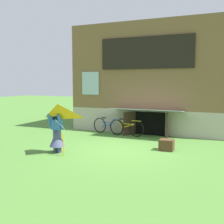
{
  "coord_description": "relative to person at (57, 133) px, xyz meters",
  "views": [
    {
      "loc": [
        3.48,
        -8.92,
        2.39
      ],
      "look_at": [
        -0.65,
        0.7,
        1.24
      ],
      "focal_mm": 44.02,
      "sensor_mm": 36.0,
      "label": 1
    }
  ],
  "objects": [
    {
      "name": "log_house",
      "position": [
        1.84,
        6.74,
        1.91
      ],
      "size": [
        7.56,
        6.08,
        5.12
      ],
      "color": "#ADA393",
      "rests_on": "ground_plane"
    },
    {
      "name": "wooden_crate",
      "position": [
        3.36,
        1.76,
        -0.46
      ],
      "size": [
        0.49,
        0.42,
        0.39
      ],
      "primitive_type": "cube",
      "color": "#4C331E",
      "rests_on": "ground_plane"
    },
    {
      "name": "person",
      "position": [
        0.0,
        0.0,
        0.0
      ],
      "size": [
        0.61,
        0.52,
        1.56
      ],
      "rotation": [
        0.0,
        0.0,
        0.22
      ],
      "color": "#474C75",
      "rests_on": "ground_plane"
    },
    {
      "name": "bicycle_blue",
      "position": [
        0.21,
        3.76,
        -0.29
      ],
      "size": [
        1.65,
        0.39,
        0.76
      ],
      "rotation": [
        0.0,
        0.0,
        -0.21
      ],
      "color": "black",
      "rests_on": "ground_plane"
    },
    {
      "name": "bicycle_yellow",
      "position": [
        1.15,
        3.66,
        -0.28
      ],
      "size": [
        1.67,
        0.22,
        0.76
      ],
      "rotation": [
        0.0,
        0.0,
        -0.11
      ],
      "color": "black",
      "rests_on": "ground_plane"
    },
    {
      "name": "kite",
      "position": [
        0.45,
        -0.58,
        0.61
      ],
      "size": [
        1.14,
        1.17,
        1.57
      ],
      "color": "orange",
      "rests_on": "ground_plane"
    },
    {
      "name": "ground_plane",
      "position": [
        1.84,
        1.26,
        -0.66
      ],
      "size": [
        60.0,
        60.0,
        0.0
      ],
      "primitive_type": "plane",
      "color": "#4C7F33"
    }
  ]
}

